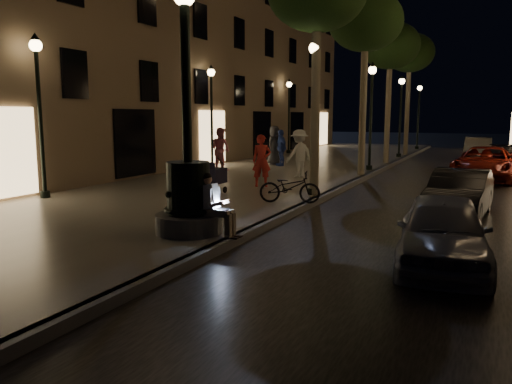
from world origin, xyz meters
The scene contains 29 objects.
ground centered at (0.00, 15.00, 0.00)m, with size 120.00×120.00×0.00m, color black.
cobble_lane centered at (3.00, 15.00, 0.01)m, with size 6.00×45.00×0.02m, color black.
promenade centered at (-4.00, 15.00, 0.10)m, with size 8.00×45.00×0.20m, color slate.
curb_strip centered at (0.00, 15.00, 0.10)m, with size 0.25×45.00×0.20m, color #59595B.
building_left centered at (-12.00, 18.00, 7.50)m, with size 8.00×36.00×15.00m, color #826C51.
fountain_lamppost centered at (-1.00, 2.00, 1.21)m, with size 1.40×1.40×5.21m.
seated_man_laptop centered at (-0.39, 2.00, 0.89)m, with size 0.92×0.31×1.30m.
tree_second centered at (-0.20, 14.00, 6.33)m, with size 3.00×3.00×7.40m.
tree_third centered at (-0.30, 20.00, 6.14)m, with size 3.00×3.00×7.20m.
tree_far centered at (-0.22, 26.00, 6.43)m, with size 3.00×3.00×7.50m.
lamp_curb_a centered at (-0.30, 8.00, 3.24)m, with size 0.36×0.36×4.81m.
lamp_curb_b centered at (-0.30, 16.00, 3.24)m, with size 0.36×0.36×4.81m.
lamp_curb_c centered at (-0.30, 24.00, 3.24)m, with size 0.36×0.36×4.81m.
lamp_curb_d centered at (-0.30, 32.00, 3.24)m, with size 0.36×0.36×4.81m.
lamp_left_a centered at (-7.40, 4.00, 3.24)m, with size 0.36×0.36×4.81m.
lamp_left_b centered at (-7.40, 14.00, 3.24)m, with size 0.36×0.36×4.81m.
lamp_left_c centered at (-7.40, 24.00, 3.24)m, with size 0.36×0.36×4.81m.
stroller centered at (-3.12, 6.79, 0.77)m, with size 0.49×1.12×1.14m.
car_front centered at (4.00, 2.40, 0.64)m, with size 1.50×3.73×1.27m, color #A9AAB0.
car_second centered at (4.00, 7.10, 0.63)m, with size 1.33×3.81×1.26m, color black.
car_third centered at (4.52, 15.69, 0.69)m, with size 2.30×4.99×1.39m, color maroon.
car_rear centered at (5.20, 19.87, 0.62)m, with size 1.74×4.27×1.24m, color #2A2A2E.
car_fifth centered at (4.00, 25.29, 0.69)m, with size 1.46×4.19×1.38m, color gray.
pedestrian_red centered at (-2.50, 8.98, 1.10)m, with size 0.66×0.43×1.81m, color red.
pedestrian_pink centered at (-6.24, 12.77, 1.16)m, with size 0.94×0.73×1.93m, color #C1667B.
pedestrian_white centered at (-2.27, 12.11, 1.15)m, with size 1.23×0.71×1.90m, color silver.
pedestrian_blue centered at (-4.65, 15.97, 1.09)m, with size 1.04×0.43×1.78m, color navy.
pedestrian_dark centered at (-5.14, 16.29, 1.17)m, with size 0.95×0.62×1.95m, color #2C2D31.
bicycle centered at (-0.40, 6.29, 0.65)m, with size 0.60×1.72×0.90m, color black.
Camera 1 is at (4.66, -6.72, 2.64)m, focal length 35.00 mm.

